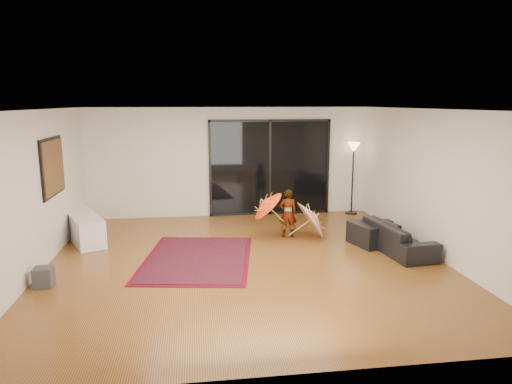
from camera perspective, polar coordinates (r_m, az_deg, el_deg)
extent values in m
plane|color=olive|center=(8.29, -1.21, -8.71)|extent=(7.00, 7.00, 0.00)
plane|color=white|center=(7.80, -1.29, 10.28)|extent=(7.00, 7.00, 0.00)
plane|color=silver|center=(11.38, -3.27, 3.74)|extent=(7.00, 0.00, 7.00)
plane|color=silver|center=(4.58, 3.80, -7.60)|extent=(7.00, 0.00, 7.00)
plane|color=silver|center=(8.31, -25.99, -0.17)|extent=(0.00, 7.00, 7.00)
plane|color=silver|center=(9.02, 21.42, 1.02)|extent=(0.00, 7.00, 7.00)
cube|color=black|center=(11.49, 1.74, 3.07)|extent=(3.00, 0.04, 2.40)
cube|color=black|center=(11.36, 1.79, 8.90)|extent=(3.06, 0.06, 0.06)
cube|color=black|center=(11.69, 1.72, -2.63)|extent=(3.06, 0.06, 0.06)
cube|color=black|center=(11.47, 1.75, 3.05)|extent=(0.06, 0.06, 2.40)
cube|color=black|center=(9.20, -24.10, 2.89)|extent=(0.02, 1.28, 1.08)
cube|color=#1E4B24|center=(9.19, -23.98, 2.89)|extent=(0.03, 1.18, 0.98)
cube|color=white|center=(10.25, -20.91, -3.94)|extent=(1.29, 2.02, 0.56)
cube|color=#424244|center=(7.91, -25.03, -9.63)|extent=(0.27, 0.27, 0.31)
cube|color=#570715|center=(8.50, -7.32, -8.26)|extent=(2.28, 2.90, 0.01)
cube|color=maroon|center=(8.50, -7.32, -8.23)|extent=(2.09, 2.71, 0.02)
imported|color=black|center=(9.24, 17.15, -5.34)|extent=(0.92, 1.93, 0.54)
cube|color=black|center=(9.51, 14.41, -5.05)|extent=(0.95, 0.95, 0.44)
cylinder|color=black|center=(12.03, 11.80, -2.54)|extent=(0.31, 0.31, 0.03)
cylinder|color=black|center=(11.86, 11.96, 1.33)|extent=(0.04, 0.04, 1.68)
cone|color=#FFD899|center=(11.75, 12.13, 5.48)|extent=(0.31, 0.31, 0.25)
imported|color=#999999|center=(9.65, 4.00, -2.67)|extent=(0.40, 0.29, 1.03)
cone|color=#EC370C|center=(9.45, 0.82, -1.57)|extent=(0.66, 0.75, 0.64)
cylinder|color=tan|center=(9.53, 0.81, -3.53)|extent=(0.36, 0.02, 0.38)
cylinder|color=tan|center=(9.43, 0.82, -0.95)|extent=(0.05, 0.02, 0.05)
cone|color=white|center=(9.65, 7.68, -2.81)|extent=(0.69, 0.94, 0.88)
cylinder|color=tan|center=(9.74, 7.62, -4.92)|extent=(0.47, 0.02, 0.33)
cylinder|color=tan|center=(9.62, 7.70, -2.15)|extent=(0.05, 0.02, 0.05)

